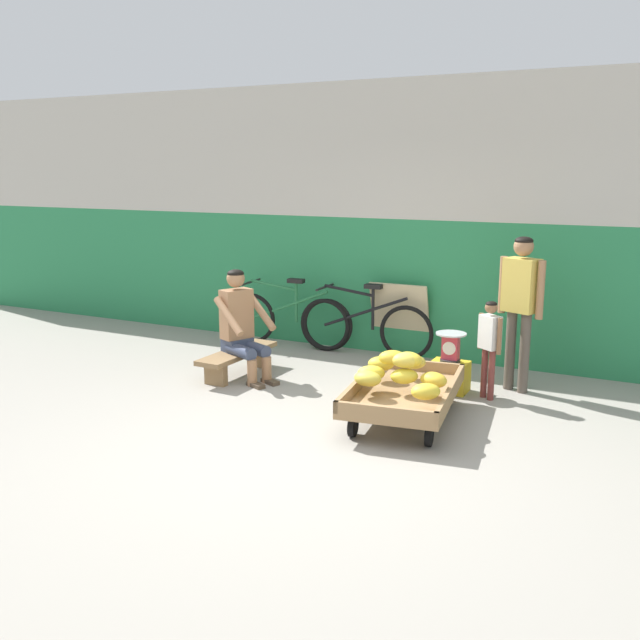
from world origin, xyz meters
TOP-DOWN VIEW (x-y plane):
  - ground_plane at (0.00, 0.00)m, footprint 80.00×80.00m
  - back_wall at (0.00, 3.26)m, footprint 16.00×0.30m
  - banana_cart at (0.50, 1.01)m, footprint 1.03×1.54m
  - banana_pile at (0.47, 0.98)m, footprint 0.92×1.04m
  - low_bench at (-1.56, 1.52)m, footprint 0.34×1.11m
  - vendor_seated at (-1.48, 1.49)m, footprint 0.74×0.62m
  - plastic_crate at (0.62, 2.00)m, footprint 0.36×0.28m
  - weighing_scale at (0.62, 2.00)m, footprint 0.30×0.30m
  - bicycle_near_left at (-1.68, 2.84)m, footprint 1.66×0.48m
  - bicycle_far_left at (-0.68, 2.89)m, footprint 1.66×0.48m
  - sign_board at (-0.31, 3.09)m, footprint 0.70×0.28m
  - customer_adult at (1.20, 2.32)m, footprint 0.46×0.30m
  - customer_child at (1.00, 1.95)m, footprint 0.26×0.21m
  - shopping_bag at (0.54, 1.70)m, footprint 0.18×0.12m

SIDE VIEW (x-z plane):
  - ground_plane at x=0.00m, z-range 0.00..0.00m
  - shopping_bag at x=0.54m, z-range 0.00..0.24m
  - plastic_crate at x=0.62m, z-range 0.00..0.30m
  - low_bench at x=-1.56m, z-range 0.06..0.33m
  - banana_cart at x=0.50m, z-range 0.06..0.42m
  - bicycle_near_left at x=-1.68m, z-range -0.08..0.78m
  - bicycle_far_left at x=-0.68m, z-range -0.08..0.78m
  - sign_board at x=-0.31m, z-range 0.00..0.87m
  - weighing_scale at x=0.62m, z-range 0.31..0.60m
  - banana_pile at x=0.47m, z-range 0.33..0.60m
  - vendor_seated at x=-1.48m, z-range 0.00..1.14m
  - customer_child at x=1.00m, z-range 0.11..1.06m
  - customer_adult at x=1.20m, z-range 0.19..1.72m
  - back_wall at x=0.00m, z-range 0.00..3.14m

